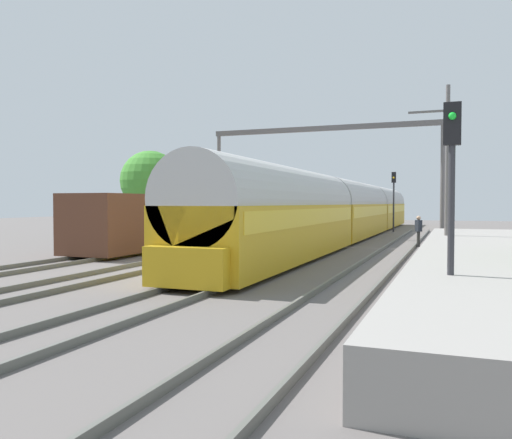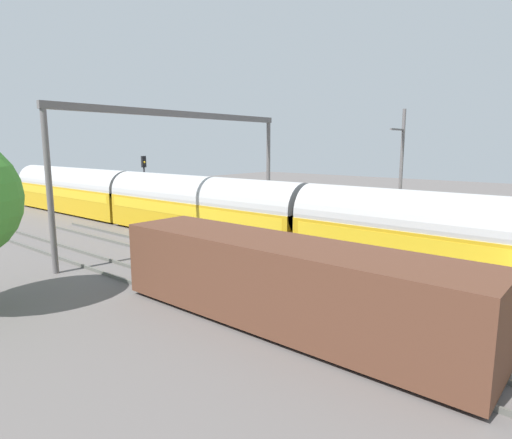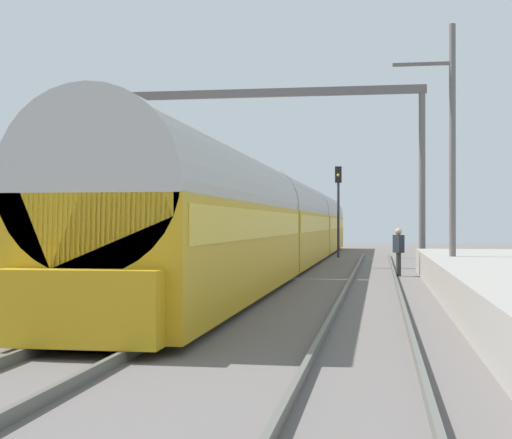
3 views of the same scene
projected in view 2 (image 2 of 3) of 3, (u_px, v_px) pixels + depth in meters
name	position (u px, v px, depth m)	size (l,w,h in m)	color
passenger_train	(201.00, 207.00, 28.12)	(2.93, 49.20, 3.82)	gold
freight_car	(283.00, 283.00, 14.21)	(2.80, 13.00, 2.70)	#563323
person_crossing	(326.00, 222.00, 27.87)	(0.42, 0.47, 1.73)	#313131
railway_signal_far	(144.00, 179.00, 34.82)	(0.36, 0.30, 5.07)	#2D2D33
catenary_gantry	(183.00, 146.00, 25.43)	(16.38, 0.28, 7.86)	#615C5D
catenary_pole_east_mid	(401.00, 175.00, 25.83)	(1.90, 0.20, 8.00)	#615C5D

